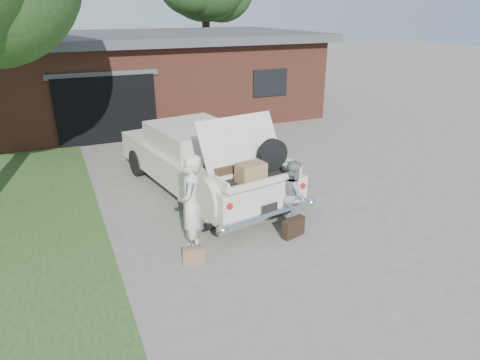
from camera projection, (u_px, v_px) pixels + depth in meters
name	position (u px, v px, depth m)	size (l,w,h in m)	color
ground	(253.00, 244.00, 8.19)	(90.00, 90.00, 0.00)	gray
house	(155.00, 74.00, 17.67)	(12.80, 7.80, 3.30)	brown
sedan	(202.00, 159.00, 10.31)	(3.02, 5.80, 2.16)	beige
woman_left	(191.00, 205.00, 7.63)	(0.68, 0.45, 1.87)	silver
woman_right	(293.00, 194.00, 8.65)	(0.69, 0.54, 1.41)	gray
suitcase_left	(194.00, 256.00, 7.52)	(0.39, 0.12, 0.30)	#896346
suitcase_right	(293.00, 227.00, 8.40)	(0.50, 0.16, 0.39)	black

